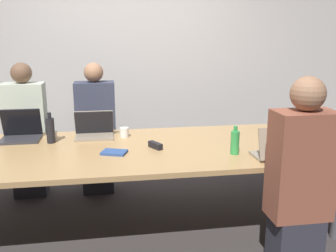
# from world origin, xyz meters

# --- Properties ---
(ground_plane) EXTENTS (24.00, 24.00, 0.00)m
(ground_plane) POSITION_xyz_m (0.00, 0.00, 0.00)
(ground_plane) COLOR #383333
(curtain_wall) EXTENTS (12.00, 0.06, 2.80)m
(curtain_wall) POSITION_xyz_m (0.00, 1.64, 1.40)
(curtain_wall) COLOR #BCB7B2
(curtain_wall) RESTS_ON ground_plane
(conference_table) EXTENTS (3.49, 1.25, 0.73)m
(conference_table) POSITION_xyz_m (0.00, 0.00, 0.67)
(conference_table) COLOR tan
(conference_table) RESTS_ON ground_plane
(laptop_far_midleft) EXTENTS (0.35, 0.24, 0.24)m
(laptop_far_midleft) POSITION_xyz_m (-0.39, 0.39, 0.80)
(laptop_far_midleft) COLOR gray
(laptop_far_midleft) RESTS_ON conference_table
(person_far_midleft) EXTENTS (0.40, 0.24, 1.37)m
(person_far_midleft) POSITION_xyz_m (-0.39, 0.84, 0.66)
(person_far_midleft) COLOR #2D2D38
(person_far_midleft) RESTS_ON ground_plane
(cup_far_midleft) EXTENTS (0.08, 0.08, 0.09)m
(cup_far_midleft) POSITION_xyz_m (-0.12, 0.35, 0.77)
(cup_far_midleft) COLOR white
(cup_far_midleft) RESTS_ON conference_table
(laptop_far_left) EXTENTS (0.34, 0.27, 0.27)m
(laptop_far_left) POSITION_xyz_m (-1.04, 0.42, 0.80)
(laptop_far_left) COLOR #333338
(laptop_far_left) RESTS_ON conference_table
(person_far_left) EXTENTS (0.40, 0.24, 1.38)m
(person_far_left) POSITION_xyz_m (-1.08, 0.86, 0.67)
(person_far_left) COLOR #2D2D38
(person_far_left) RESTS_ON ground_plane
(cup_far_left) EXTENTS (0.08, 0.08, 0.08)m
(cup_far_left) POSITION_xyz_m (-0.76, 0.37, 0.77)
(cup_far_left) COLOR white
(cup_far_left) RESTS_ON conference_table
(bottle_far_left) EXTENTS (0.07, 0.07, 0.27)m
(bottle_far_left) POSITION_xyz_m (-0.76, 0.26, 0.84)
(bottle_far_left) COLOR black
(bottle_far_left) RESTS_ON conference_table
(laptop_near_right) EXTENTS (0.36, 0.25, 0.25)m
(laptop_near_right) POSITION_xyz_m (1.01, -0.45, 0.80)
(laptop_near_right) COLOR gray
(laptop_near_right) RESTS_ON conference_table
(person_near_right) EXTENTS (0.40, 0.24, 1.40)m
(person_near_right) POSITION_xyz_m (0.98, -0.85, 0.68)
(person_near_right) COLOR #2D2D38
(person_near_right) RESTS_ON ground_plane
(cup_near_right) EXTENTS (0.08, 0.08, 0.08)m
(cup_near_right) POSITION_xyz_m (1.31, -0.43, 0.76)
(cup_near_right) COLOR white
(cup_near_right) RESTS_ON conference_table
(bottle_near_right) EXTENTS (0.07, 0.07, 0.23)m
(bottle_near_right) POSITION_xyz_m (0.72, -0.29, 0.82)
(bottle_near_right) COLOR green
(bottle_near_right) RESTS_ON conference_table
(stapler) EXTENTS (0.11, 0.15, 0.05)m
(stapler) POSITION_xyz_m (0.12, -0.04, 0.75)
(stapler) COLOR black
(stapler) RESTS_ON conference_table
(notebook) EXTENTS (0.23, 0.19, 0.02)m
(notebook) POSITION_xyz_m (-0.22, -0.13, 0.74)
(notebook) COLOR #2D4C8C
(notebook) RESTS_ON conference_table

